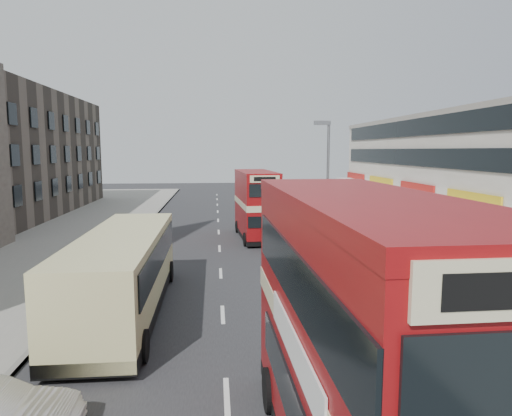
# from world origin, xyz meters

# --- Properties ---
(road_surface) EXTENTS (12.00, 90.00, 0.01)m
(road_surface) POSITION_xyz_m (0.00, 20.00, 0.01)
(road_surface) COLOR #28282B
(road_surface) RESTS_ON ground
(pavement_right) EXTENTS (12.00, 90.00, 0.15)m
(pavement_right) POSITION_xyz_m (12.00, 20.00, 0.07)
(pavement_right) COLOR gray
(pavement_right) RESTS_ON ground
(pavement_left) EXTENTS (12.00, 90.00, 0.15)m
(pavement_left) POSITION_xyz_m (-12.00, 20.00, 0.07)
(pavement_left) COLOR gray
(pavement_left) RESTS_ON ground
(kerb_left) EXTENTS (0.20, 90.00, 0.16)m
(kerb_left) POSITION_xyz_m (-6.10, 20.00, 0.07)
(kerb_left) COLOR gray
(kerb_left) RESTS_ON ground
(kerb_right) EXTENTS (0.20, 90.00, 0.16)m
(kerb_right) POSITION_xyz_m (6.10, 20.00, 0.07)
(kerb_right) COLOR gray
(kerb_right) RESTS_ON ground
(commercial_row) EXTENTS (9.90, 46.20, 9.30)m
(commercial_row) POSITION_xyz_m (19.95, 22.00, 4.70)
(commercial_row) COLOR beige
(commercial_row) RESTS_ON ground
(street_lamp) EXTENTS (1.00, 0.20, 8.12)m
(street_lamp) POSITION_xyz_m (6.52, 18.00, 4.78)
(street_lamp) COLOR slate
(street_lamp) RESTS_ON ground
(bus_main) EXTENTS (2.85, 9.86, 5.42)m
(bus_main) POSITION_xyz_m (2.41, -1.41, 2.85)
(bus_main) COLOR black
(bus_main) RESTS_ON ground
(bus_second) EXTENTS (2.81, 8.61, 4.72)m
(bus_second) POSITION_xyz_m (2.72, 23.35, 2.48)
(bus_second) COLOR black
(bus_second) RESTS_ON ground
(coach) EXTENTS (2.94, 11.20, 2.97)m
(coach) POSITION_xyz_m (-3.84, 8.47, 1.75)
(coach) COLOR black
(coach) RESTS_ON ground
(car_right_a) EXTENTS (4.36, 2.18, 1.22)m
(car_right_a) POSITION_xyz_m (5.40, 16.30, 0.61)
(car_right_a) COLOR #AA2411
(car_right_a) RESTS_ON ground
(car_right_b) EXTENTS (4.59, 2.44, 1.23)m
(car_right_b) POSITION_xyz_m (5.32, 19.93, 0.61)
(car_right_b) COLOR #BF8513
(car_right_b) RESTS_ON ground
(car_right_c) EXTENTS (3.48, 1.46, 1.17)m
(car_right_c) POSITION_xyz_m (5.05, 32.31, 0.59)
(car_right_c) COLOR #569AAC
(car_right_c) RESTS_ON ground
(pedestrian_near) EXTENTS (0.75, 0.61, 1.77)m
(pedestrian_near) POSITION_xyz_m (8.78, 14.54, 1.04)
(pedestrian_near) COLOR gray
(pedestrian_near) RESTS_ON pavement_right
(pedestrian_far) EXTENTS (1.23, 0.93, 1.94)m
(pedestrian_far) POSITION_xyz_m (8.65, 28.91, 1.12)
(pedestrian_far) COLOR gray
(pedestrian_far) RESTS_ON pavement_right
(cyclist) EXTENTS (0.71, 1.67, 2.30)m
(cyclist) POSITION_xyz_m (4.87, 21.43, 0.82)
(cyclist) COLOR gray
(cyclist) RESTS_ON ground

